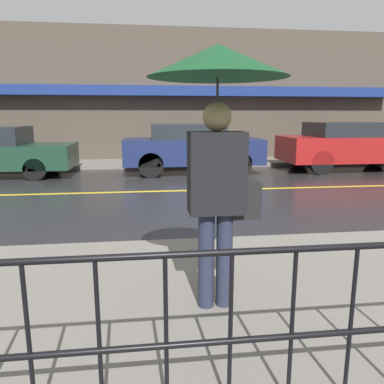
% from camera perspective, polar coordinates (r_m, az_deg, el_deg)
% --- Properties ---
extents(ground_plane, '(80.00, 80.00, 0.00)m').
position_cam_1_polar(ground_plane, '(8.78, 0.23, 0.25)').
color(ground_plane, '#262628').
extents(sidewalk_near, '(28.00, 3.19, 0.12)m').
position_cam_1_polar(sidewalk_near, '(3.70, 11.58, -15.36)').
color(sidewalk_near, slate).
rests_on(sidewalk_near, ground_plane).
extents(sidewalk_far, '(28.00, 1.92, 0.12)m').
position_cam_1_polar(sidewalk_far, '(13.47, -2.42, 4.47)').
color(sidewalk_far, slate).
rests_on(sidewalk_far, ground_plane).
extents(lane_marking, '(25.20, 0.12, 0.01)m').
position_cam_1_polar(lane_marking, '(8.78, 0.23, 0.27)').
color(lane_marking, gold).
rests_on(lane_marking, ground_plane).
extents(building_storefront, '(28.00, 0.85, 4.88)m').
position_cam_1_polar(building_storefront, '(14.46, -2.87, 14.44)').
color(building_storefront, '#4C4238').
rests_on(building_storefront, ground_plane).
extents(railing_foreground, '(12.00, 0.04, 0.93)m').
position_cam_1_polar(railing_foreground, '(2.32, 23.28, -15.29)').
color(railing_foreground, black).
rests_on(railing_foreground, sidewalk_near).
extents(pedestrian, '(1.08, 1.08, 2.13)m').
position_cam_1_polar(pedestrian, '(2.97, 3.97, 13.34)').
color(pedestrian, '#23283D').
rests_on(pedestrian, sidewalk_near).
extents(car_navy, '(4.13, 1.71, 1.48)m').
position_cam_1_polar(car_navy, '(11.42, -0.09, 6.80)').
color(car_navy, '#19234C').
rests_on(car_navy, ground_plane).
extents(car_red, '(4.45, 1.85, 1.52)m').
position_cam_1_polar(car_red, '(13.08, 22.99, 6.59)').
color(car_red, maroon).
rests_on(car_red, ground_plane).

